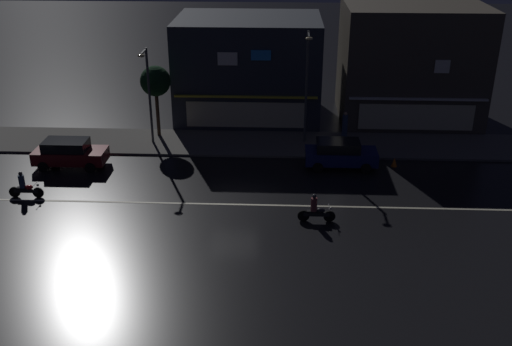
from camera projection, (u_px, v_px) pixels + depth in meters
The scene contains 14 objects.
ground_plane at pixel (234, 204), 31.48m from camera, with size 140.00×140.00×0.00m, color black.
lane_divider_stripe at pixel (234, 204), 31.48m from camera, with size 36.80×0.16×0.01m, color beige.
sidewalk_far at pixel (244, 143), 39.28m from camera, with size 38.74×4.46×0.14m, color #5B5954.
storefront_left_block at pixel (410, 63), 42.61m from camera, with size 9.72×7.78×8.24m.
storefront_center_block at pixel (249, 68), 43.29m from camera, with size 10.27×7.78×7.24m.
streetlamp_west at pixel (148, 88), 37.55m from camera, with size 0.44×1.64×6.28m.
streetlamp_mid at pixel (307, 79), 37.45m from camera, with size 0.44×1.64×7.29m.
pedestrian_on_sidewalk at pixel (345, 127), 39.18m from camera, with size 0.35×0.35×1.99m.
street_tree at pixel (155, 82), 38.92m from camera, with size 2.02×2.02×4.80m.
parked_car_near_kerb at pixel (69, 153), 35.71m from camera, with size 4.30×1.98×1.67m.
parked_car_trailing at pixel (340, 153), 35.62m from camera, with size 4.30×1.98×1.67m.
motorcycle_lead at pixel (24, 187), 31.99m from camera, with size 1.90×0.60×1.52m.
motorcycle_following at pixel (316, 210), 29.57m from camera, with size 1.90×0.60×1.52m.
traffic_cone at pixel (394, 162), 35.93m from camera, with size 0.36×0.36×0.55m, color orange.
Camera 1 is at (2.43, -27.84, 14.64)m, focal length 41.59 mm.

